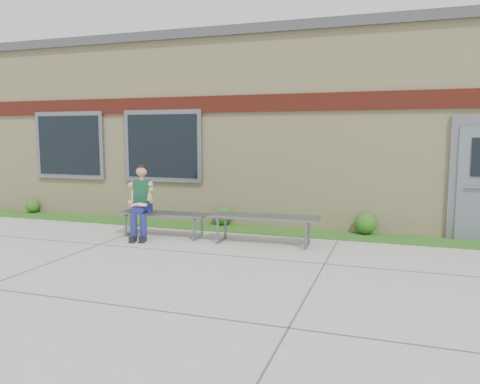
% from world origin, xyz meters
% --- Properties ---
extents(ground, '(80.00, 80.00, 0.00)m').
position_xyz_m(ground, '(0.00, 0.00, 0.00)').
color(ground, '#9E9E99').
rests_on(ground, ground).
extents(grass_strip, '(16.00, 0.80, 0.02)m').
position_xyz_m(grass_strip, '(0.00, 2.60, 0.01)').
color(grass_strip, '#215316').
rests_on(grass_strip, ground).
extents(school_building, '(16.20, 6.22, 4.20)m').
position_xyz_m(school_building, '(-0.00, 5.99, 2.10)').
color(school_building, beige).
rests_on(school_building, ground).
extents(bench_left, '(1.79, 0.54, 0.46)m').
position_xyz_m(bench_left, '(-2.25, 1.50, 0.36)').
color(bench_left, slate).
rests_on(bench_left, ground).
extents(bench_right, '(2.00, 0.64, 0.51)m').
position_xyz_m(bench_right, '(-0.25, 1.50, 0.40)').
color(bench_right, slate).
rests_on(bench_right, ground).
extents(girl, '(0.61, 0.87, 1.39)m').
position_xyz_m(girl, '(-2.61, 1.30, 0.72)').
color(girl, navy).
rests_on(girl, ground).
extents(shrub_west, '(0.34, 0.34, 0.34)m').
position_xyz_m(shrub_west, '(-6.61, 2.85, 0.19)').
color(shrub_west, '#215316').
rests_on(shrub_west, grass_strip).
extents(shrub_mid, '(0.41, 0.41, 0.41)m').
position_xyz_m(shrub_mid, '(-1.53, 2.85, 0.22)').
color(shrub_mid, '#215316').
rests_on(shrub_mid, grass_strip).
extents(shrub_east, '(0.43, 0.43, 0.43)m').
position_xyz_m(shrub_east, '(1.45, 2.85, 0.23)').
color(shrub_east, '#215316').
rests_on(shrub_east, grass_strip).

